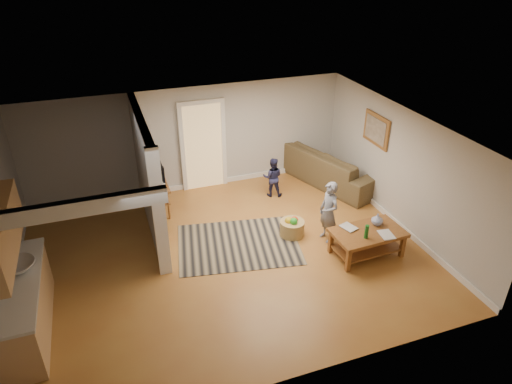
% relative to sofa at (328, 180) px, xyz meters
% --- Properties ---
extents(ground, '(7.50, 7.50, 0.00)m').
position_rel_sofa_xyz_m(ground, '(-3.30, -2.20, 0.00)').
color(ground, '#9B5927').
rests_on(ground, ground).
extents(room_shell, '(7.54, 6.02, 2.52)m').
position_rel_sofa_xyz_m(room_shell, '(-4.37, -1.77, 1.46)').
color(room_shell, beige).
rests_on(room_shell, ground).
extents(area_rug, '(2.66, 2.14, 0.01)m').
position_rel_sofa_xyz_m(area_rug, '(-2.98, -1.91, 0.01)').
color(area_rug, black).
rests_on(area_rug, ground).
extents(sofa, '(2.03, 3.08, 0.84)m').
position_rel_sofa_xyz_m(sofa, '(0.00, 0.00, 0.00)').
color(sofa, '#423F21').
rests_on(sofa, ground).
extents(coffee_table, '(1.39, 0.85, 0.80)m').
position_rel_sofa_xyz_m(coffee_table, '(-0.74, -3.02, 0.41)').
color(coffee_table, brown).
rests_on(coffee_table, ground).
extents(tv_console, '(0.42, 1.12, 0.96)m').
position_rel_sofa_xyz_m(tv_console, '(-4.24, -0.01, 0.64)').
color(tv_console, brown).
rests_on(tv_console, ground).
extents(speaker_left, '(0.11, 0.11, 0.88)m').
position_rel_sofa_xyz_m(speaker_left, '(-4.30, -1.00, 0.44)').
color(speaker_left, black).
rests_on(speaker_left, ground).
extents(speaker_right, '(0.13, 0.13, 1.08)m').
position_rel_sofa_xyz_m(speaker_right, '(-4.30, -0.80, 0.54)').
color(speaker_right, black).
rests_on(speaker_right, ground).
extents(toy_basket, '(0.50, 0.50, 0.45)m').
position_rel_sofa_xyz_m(toy_basket, '(-1.84, -1.95, 0.18)').
color(toy_basket, olive).
rests_on(toy_basket, ground).
extents(child, '(0.39, 0.52, 1.29)m').
position_rel_sofa_xyz_m(child, '(-1.23, -2.33, 0.00)').
color(child, gray).
rests_on(child, ground).
extents(toddler, '(0.57, 0.51, 0.96)m').
position_rel_sofa_xyz_m(toddler, '(-1.61, -0.25, 0.00)').
color(toddler, '#202244').
rests_on(toddler, ground).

